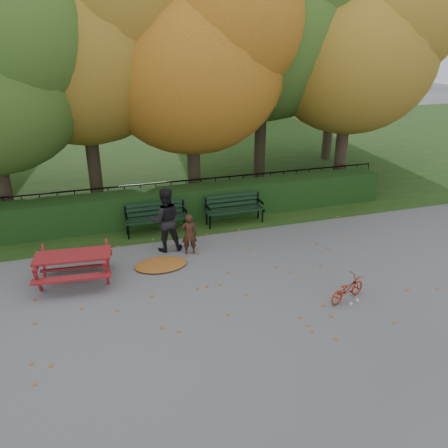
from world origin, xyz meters
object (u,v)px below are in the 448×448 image
object	(u,v)px
tree_g	(346,38)
bench_left	(156,216)
adult	(165,220)
tree_c	(203,55)
tree_e	(364,46)
bench_right	(234,207)
picnic_table	(73,261)
child	(189,234)
tree_b	(91,34)
tree_d	(277,18)
bicycle	(347,289)

from	to	relation	value
tree_g	bench_left	bearing A→B (deg)	-147.83
adult	tree_c	bearing A→B (deg)	-116.88
tree_e	adult	size ratio (longest dim) A/B	4.71
bench_left	bench_right	size ratio (longest dim) A/B	1.00
tree_g	picnic_table	distance (m)	15.37
tree_g	child	xyz separation A→B (m)	(-9.05, -7.74, -4.82)
picnic_table	tree_c	bearing A→B (deg)	51.63
tree_b	tree_c	distance (m)	3.42
tree_b	bench_right	distance (m)	6.76
tree_g	adult	bearing A→B (deg)	-142.57
bench_left	tree_e	bearing A→B (deg)	14.81
tree_c	child	world-z (taller)	tree_c
bench_right	tree_d	bearing A→B (deg)	51.77
tree_d	bench_right	xyz separation A→B (m)	(-2.78, -3.53, -5.46)
tree_e	bench_left	xyz separation A→B (m)	(-7.82, -2.07, -4.56)
tree_g	adult	xyz separation A→B (m)	(-9.58, -7.33, -4.51)
tree_g	tree_e	bearing A→B (deg)	-114.40
tree_e	bench_left	size ratio (longest dim) A/B	4.53
tree_g	adult	world-z (taller)	tree_g
tree_b	bicycle	distance (m)	10.47
tree_c	tree_e	distance (m)	5.70
picnic_table	child	distance (m)	2.96
tree_c	tree_g	bearing A→B (deg)	26.87
tree_g	tree_d	bearing A→B (deg)	-150.39
child	bench_left	bearing A→B (deg)	-60.79
child	tree_g	bearing A→B (deg)	-129.40
tree_d	tree_g	size ratio (longest dim) A/B	1.12
tree_b	picnic_table	distance (m)	7.33
tree_e	child	size ratio (longest dim) A/B	7.36
tree_e	adult	distance (m)	9.45
tree_c	bench_right	world-z (taller)	tree_c
tree_d	child	world-z (taller)	tree_d
tree_e	child	world-z (taller)	tree_e
tree_d	tree_g	distance (m)	5.16
child	bicycle	size ratio (longest dim) A/B	1.08
bench_right	tree_g	bearing A→B (deg)	39.95
tree_e	picnic_table	distance (m)	11.93
bench_right	child	size ratio (longest dim) A/B	1.62
bench_right	tree_c	bearing A→B (deg)	96.70
tree_b	child	distance (m)	6.99
tree_d	picnic_table	distance (m)	10.94
bicycle	tree_b	bearing A→B (deg)	9.57
tree_b	picnic_table	size ratio (longest dim) A/B	4.86
bench_right	child	bearing A→B (deg)	-137.21
tree_c	picnic_table	size ratio (longest dim) A/B	4.43
tree_e	bench_right	distance (m)	7.38
bench_left	child	xyz separation A→B (m)	(0.58, -1.68, 0.03)
picnic_table	adult	distance (m)	2.60
tree_g	tree_b	bearing A→B (deg)	-164.37
tree_d	tree_e	bearing A→B (deg)	-28.91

